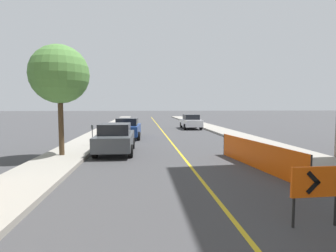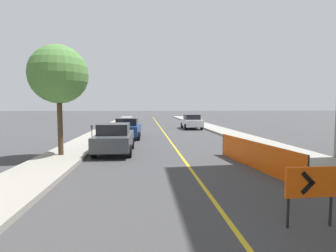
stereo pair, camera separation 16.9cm
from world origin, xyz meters
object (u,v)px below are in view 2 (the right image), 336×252
parked_car_curb_mid (128,128)px  parking_meter_near_curb (92,130)px  arrow_barricade_primary (310,185)px  parked_car_curb_far (191,122)px  parked_car_curb_near (115,138)px  street_tree_left_near (59,75)px

parked_car_curb_mid → parking_meter_near_curb: (-1.85, -4.42, 0.25)m
arrow_barricade_primary → parked_car_curb_far: size_ratio=0.29×
arrow_barricade_primary → parked_car_curb_near: bearing=117.3°
parked_car_curb_mid → parked_car_curb_far: size_ratio=1.01×
parked_car_curb_mid → street_tree_left_near: (-2.71, -7.52, 3.18)m
parked_car_curb_near → parked_car_curb_far: same height
parked_car_curb_far → street_tree_left_near: size_ratio=0.83×
parking_meter_near_curb → parked_car_curb_mid: bearing=67.3°
arrow_barricade_primary → parked_car_curb_far: bearing=84.2°
parked_car_curb_near → parked_car_curb_far: (6.74, 14.41, 0.00)m
arrow_barricade_primary → parked_car_curb_near: 10.35m
parked_car_curb_near → street_tree_left_near: bearing=-153.5°
parked_car_curb_mid → parking_meter_near_curb: size_ratio=3.52×
parked_car_curb_far → parking_meter_near_curb: bearing=-124.7°
parking_meter_near_curb → parked_car_curb_near: bearing=-51.1°
parked_car_curb_near → parked_car_curb_mid: bearing=88.1°
parked_car_curb_near → parked_car_curb_mid: size_ratio=0.98×
parked_car_curb_near → parking_meter_near_curb: 2.50m
parked_car_curb_mid → street_tree_left_near: 8.61m
street_tree_left_near → parked_car_curb_near: bearing=25.8°
street_tree_left_near → arrow_barricade_primary: bearing=-46.8°
parked_car_curb_mid → street_tree_left_near: bearing=-106.8°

